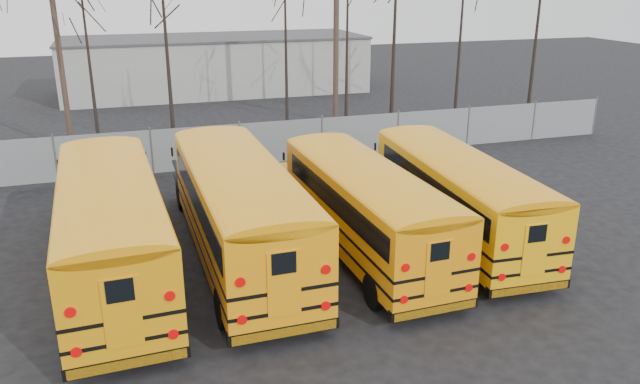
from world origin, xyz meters
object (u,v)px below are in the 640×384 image
object	(u,v)px
bus_b	(238,202)
utility_pole_right	(336,33)
bus_c	(363,201)
bus_d	(455,188)
bus_a	(110,219)
utility_pole_left	(61,63)

from	to	relation	value
bus_b	utility_pole_right	world-z (taller)	utility_pole_right
bus_c	bus_d	world-z (taller)	bus_c
bus_a	bus_b	bearing A→B (deg)	1.30
bus_a	utility_pole_left	size ratio (longest dim) A/B	1.36
bus_b	utility_pole_left	distance (m)	16.36
bus_c	utility_pole_left	world-z (taller)	utility_pole_left
utility_pole_right	bus_d	bearing A→B (deg)	-77.48
bus_b	bus_d	xyz separation A→B (m)	(7.22, -0.38, -0.19)
bus_a	bus_d	distance (m)	10.93
bus_d	utility_pole_right	distance (m)	18.18
bus_d	utility_pole_right	xyz separation A→B (m)	(1.94, 17.72, 3.56)
bus_d	utility_pole_left	size ratio (longest dim) A/B	1.24
bus_a	bus_b	distance (m)	3.72
utility_pole_left	utility_pole_right	bearing A→B (deg)	23.08
bus_b	utility_pole_right	bearing A→B (deg)	61.47
utility_pole_right	bus_a	bearing A→B (deg)	-107.45
bus_a	bus_c	size ratio (longest dim) A/B	1.09
utility_pole_left	utility_pole_right	distance (m)	15.04
bus_c	utility_pole_right	size ratio (longest dim) A/B	1.04
utility_pole_right	bus_c	bearing A→B (deg)	-87.75
bus_a	bus_d	xyz separation A→B (m)	(10.93, -0.15, -0.17)
bus_a	bus_c	world-z (taller)	bus_a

